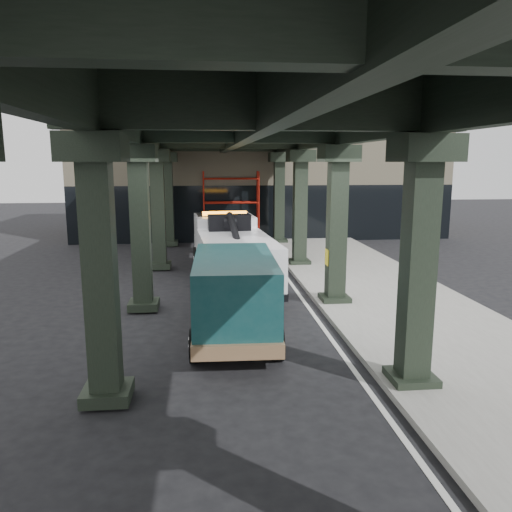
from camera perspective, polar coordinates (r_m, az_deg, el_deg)
ground at (r=13.91m, az=0.57°, el=-8.18°), size 90.00×90.00×0.00m
sidewalk at (r=16.82m, az=15.23°, el=-4.94°), size 5.00×40.00×0.15m
lane_stripe at (r=16.05m, az=5.82°, el=-5.61°), size 0.12×38.00×0.01m
viaduct at (r=15.15m, az=-1.83°, el=14.33°), size 7.40×32.00×6.40m
building at (r=33.26m, az=0.07°, el=9.84°), size 22.00×10.00×8.00m
scaffolding at (r=27.86m, az=-2.88°, el=5.76°), size 3.08×0.88×4.00m
tow_truck at (r=18.36m, az=-2.92°, el=0.71°), size 2.91×8.39×2.70m
towed_van at (r=12.96m, az=-2.51°, el=-4.19°), size 2.30×5.43×2.18m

